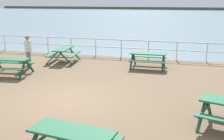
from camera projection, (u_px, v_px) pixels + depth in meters
ground_plane at (68, 103)px, 9.65m from camera, size 30.00×24.00×0.20m
sea_band at (172, 16)px, 58.85m from camera, size 142.00×90.00×0.01m
distant_shoreline at (180, 10)px, 98.97m from camera, size 142.00×6.00×1.80m
seaward_railing at (121, 45)px, 16.67m from camera, size 23.07×0.07×1.08m
picnic_table_near_left at (72, 139)px, 5.75m from camera, size 1.97×1.73×0.80m
picnic_table_near_right at (10, 63)px, 12.70m from camera, size 1.98×1.74×0.80m
picnic_table_far_right at (148, 57)px, 14.05m from camera, size 1.83×1.57×0.80m
picnic_table_corner at (63, 52)px, 15.41m from camera, size 1.74×1.98×0.80m
visitor at (28, 50)px, 13.96m from camera, size 0.46×0.37×1.66m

